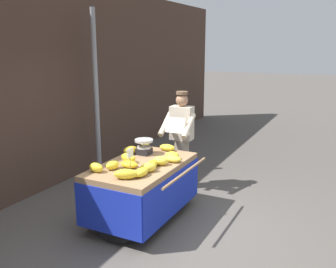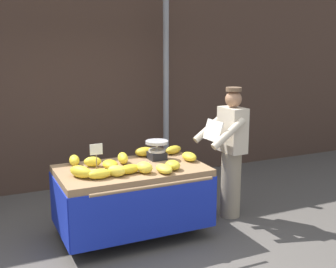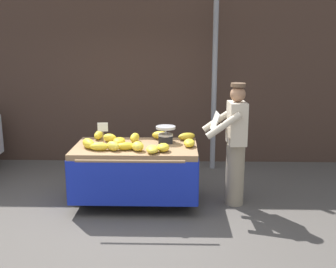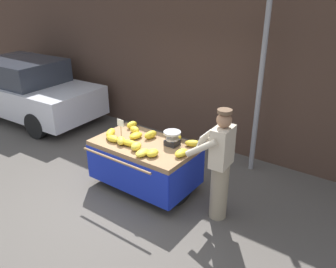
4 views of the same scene
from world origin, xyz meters
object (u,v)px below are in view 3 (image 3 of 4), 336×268
(banana_bunch_1, at_px, (189,143))
(banana_bunch_6, at_px, (126,146))
(banana_bunch_12, at_px, (99,135))
(banana_bunch_13, at_px, (113,146))
(banana_bunch_10, at_px, (138,146))
(banana_bunch_7, at_px, (119,141))
(vendor_person, at_px, (235,144))
(weighing_scale, at_px, (166,134))
(banana_cart, at_px, (136,162))
(banana_bunch_11, at_px, (187,136))
(street_pole, at_px, (214,82))
(price_sign, at_px, (103,129))
(banana_bunch_4, at_px, (109,138))
(banana_bunch_5, at_px, (135,138))
(banana_bunch_2, at_px, (163,147))
(banana_bunch_0, at_px, (161,135))
(banana_bunch_8, at_px, (88,143))
(banana_bunch_9, at_px, (99,147))
(banana_bunch_3, at_px, (152,149))

(banana_bunch_1, xyz_separation_m, banana_bunch_6, (-0.85, -0.20, -0.00))
(banana_bunch_12, distance_m, banana_bunch_13, 0.69)
(banana_bunch_10, xyz_separation_m, banana_bunch_13, (-0.33, 0.01, -0.00))
(banana_bunch_7, relative_size, vendor_person, 0.15)
(weighing_scale, distance_m, banana_bunch_6, 0.68)
(banana_cart, distance_m, banana_bunch_11, 0.85)
(street_pole, height_order, vendor_person, street_pole)
(price_sign, height_order, banana_bunch_4, price_sign)
(banana_bunch_4, xyz_separation_m, banana_bunch_5, (0.37, -0.01, 0.01))
(price_sign, bearing_deg, street_pole, 47.14)
(banana_bunch_2, relative_size, banana_bunch_4, 1.04)
(banana_bunch_0, relative_size, banana_bunch_10, 1.24)
(banana_cart, relative_size, banana_bunch_6, 6.29)
(street_pole, distance_m, banana_bunch_8, 2.67)
(banana_bunch_7, distance_m, banana_bunch_12, 0.45)
(banana_bunch_11, xyz_separation_m, banana_bunch_12, (-1.29, -0.01, 0.01))
(banana_cart, height_order, banana_bunch_2, banana_bunch_2)
(banana_bunch_6, height_order, banana_bunch_13, banana_bunch_13)
(banana_cart, bearing_deg, banana_bunch_2, -35.81)
(banana_cart, xyz_separation_m, banana_bunch_13, (-0.27, -0.26, 0.29))
(weighing_scale, bearing_deg, banana_bunch_12, 171.35)
(banana_bunch_9, bearing_deg, banana_bunch_4, 83.24)
(weighing_scale, relative_size, banana_bunch_2, 1.34)
(banana_bunch_6, bearing_deg, vendor_person, 9.35)
(banana_bunch_6, bearing_deg, banana_bunch_12, 129.18)
(banana_bunch_7, height_order, banana_bunch_9, banana_bunch_9)
(banana_bunch_4, height_order, banana_bunch_11, banana_bunch_4)
(weighing_scale, distance_m, banana_bunch_9, 0.99)
(banana_bunch_10, distance_m, banana_bunch_11, 0.91)
(banana_bunch_8, height_order, banana_bunch_9, banana_bunch_8)
(weighing_scale, xyz_separation_m, banana_bunch_10, (-0.35, -0.47, -0.06))
(banana_cart, height_order, banana_bunch_6, banana_bunch_6)
(weighing_scale, height_order, banana_bunch_6, weighing_scale)
(banana_cart, bearing_deg, vendor_person, 0.86)
(price_sign, xyz_separation_m, banana_bunch_5, (0.40, 0.29, -0.18))
(banana_bunch_6, relative_size, banana_bunch_8, 0.91)
(weighing_scale, bearing_deg, banana_bunch_9, -151.82)
(banana_bunch_3, relative_size, banana_bunch_13, 1.19)
(vendor_person, bearing_deg, street_pole, 95.45)
(banana_bunch_6, distance_m, banana_bunch_13, 0.17)
(banana_bunch_10, bearing_deg, weighing_scale, 53.35)
(banana_cart, xyz_separation_m, banana_bunch_5, (-0.03, 0.21, 0.30))
(banana_bunch_0, distance_m, banana_bunch_3, 0.76)
(street_pole, height_order, banana_bunch_2, street_pole)
(price_sign, height_order, banana_bunch_1, price_sign)
(banana_bunch_1, height_order, banana_bunch_13, banana_bunch_13)
(banana_bunch_11, height_order, banana_bunch_12, banana_bunch_12)
(banana_bunch_2, height_order, banana_bunch_3, banana_bunch_2)
(banana_bunch_2, xyz_separation_m, banana_bunch_10, (-0.34, 0.02, 0.01))
(banana_bunch_6, bearing_deg, weighing_scale, 39.65)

